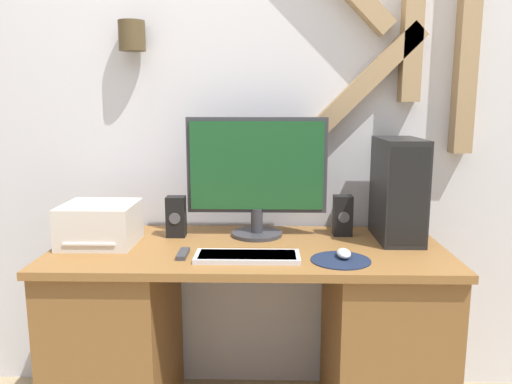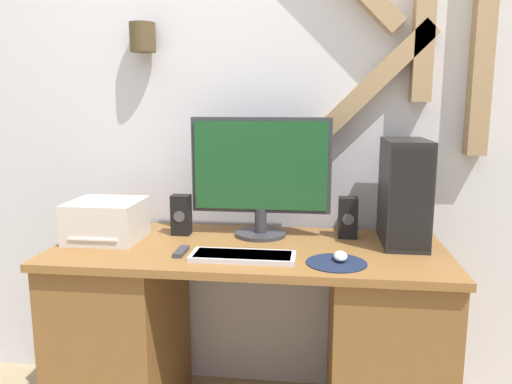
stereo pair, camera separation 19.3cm
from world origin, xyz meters
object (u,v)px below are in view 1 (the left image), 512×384
object	(u,v)px
keyboard	(248,256)
printer	(100,224)
mouse	(344,253)
monitor	(257,172)
computer_tower	(398,190)
speaker_right	(343,215)
remote_control	(183,254)
speaker_left	(176,217)

from	to	relation	value
keyboard	printer	size ratio (longest dim) A/B	1.34
mouse	printer	bearing A→B (deg)	169.63
monitor	computer_tower	distance (m)	0.59
speaker_right	remote_control	distance (m)	0.71
monitor	computer_tower	xyz separation A→B (m)	(0.58, -0.05, -0.07)
keyboard	mouse	size ratio (longest dim) A/B	4.18
keyboard	speaker_left	size ratio (longest dim) A/B	2.22
computer_tower	speaker_left	bearing A→B (deg)	178.49
computer_tower	printer	world-z (taller)	computer_tower
printer	speaker_right	distance (m)	1.00
mouse	printer	world-z (taller)	printer
computer_tower	monitor	bearing A→B (deg)	175.54
remote_control	speaker_left	bearing A→B (deg)	104.92
computer_tower	remote_control	world-z (taller)	computer_tower
monitor	computer_tower	bearing A→B (deg)	-4.46
monitor	mouse	bearing A→B (deg)	-43.96
keyboard	speaker_left	world-z (taller)	speaker_left
keyboard	mouse	bearing A→B (deg)	2.07
monitor	remote_control	world-z (taller)	monitor
mouse	speaker_right	xyz separation A→B (m)	(0.04, 0.33, 0.07)
keyboard	mouse	world-z (taller)	mouse
printer	speaker_right	bearing A→B (deg)	8.78
computer_tower	speaker_left	size ratio (longest dim) A/B	2.43
keyboard	speaker_left	bearing A→B (deg)	135.90
remote_control	monitor	bearing A→B (deg)	47.44
monitor	keyboard	distance (m)	0.42
keyboard	printer	bearing A→B (deg)	162.70
keyboard	speaker_left	distance (m)	0.44
speaker_left	speaker_right	distance (m)	0.71
monitor	speaker_right	size ratio (longest dim) A/B	3.40
monitor	printer	size ratio (longest dim) A/B	2.06
keyboard	speaker_right	size ratio (longest dim) A/B	2.22
keyboard	speaker_right	distance (m)	0.53
speaker_left	monitor	bearing A→B (deg)	3.53
remote_control	speaker_right	bearing A→B (deg)	25.85
monitor	speaker_left	xyz separation A→B (m)	(-0.34, -0.02, -0.19)
computer_tower	printer	bearing A→B (deg)	-175.59
monitor	mouse	world-z (taller)	monitor
keyboard	printer	xyz separation A→B (m)	(-0.60, 0.19, 0.07)
mouse	printer	xyz separation A→B (m)	(-0.95, 0.17, 0.06)
printer	remote_control	size ratio (longest dim) A/B	2.35
printer	speaker_left	xyz separation A→B (m)	(0.29, 0.12, 0.00)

